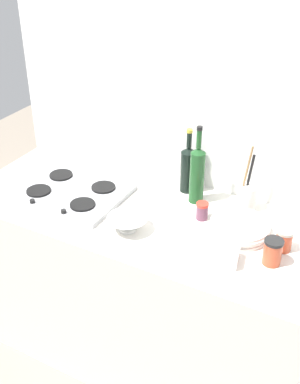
# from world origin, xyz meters

# --- Properties ---
(ground_plane) EXTENTS (6.00, 6.00, 0.00)m
(ground_plane) POSITION_xyz_m (0.00, 0.00, 0.00)
(ground_plane) COLOR gray
(ground_plane) RESTS_ON ground
(counter_block) EXTENTS (1.80, 0.70, 0.90)m
(counter_block) POSITION_xyz_m (0.00, 0.00, 0.45)
(counter_block) COLOR silver
(counter_block) RESTS_ON ground
(backsplash_panel) EXTENTS (1.90, 0.06, 2.37)m
(backsplash_panel) POSITION_xyz_m (0.00, 0.38, 1.19)
(backsplash_panel) COLOR white
(backsplash_panel) RESTS_ON ground
(stovetop_hob) EXTENTS (0.51, 0.39, 0.04)m
(stovetop_hob) POSITION_xyz_m (-0.42, -0.02, 0.91)
(stovetop_hob) COLOR #B2B2B7
(stovetop_hob) RESTS_ON counter_block
(plate_stack) EXTENTS (0.26, 0.26, 0.05)m
(plate_stack) POSITION_xyz_m (0.41, 0.05, 0.93)
(plate_stack) COLOR white
(plate_stack) RESTS_ON counter_block
(wine_bottle_leftmost) EXTENTS (0.07, 0.07, 0.33)m
(wine_bottle_leftmost) POSITION_xyz_m (0.06, 0.28, 1.02)
(wine_bottle_leftmost) COLOR black
(wine_bottle_leftmost) RESTS_ON counter_block
(wine_bottle_mid_left) EXTENTS (0.07, 0.07, 0.38)m
(wine_bottle_mid_left) POSITION_xyz_m (0.14, 0.21, 1.05)
(wine_bottle_mid_left) COLOR #19471E
(wine_bottle_mid_left) RESTS_ON counter_block
(mixing_bowl) EXTENTS (0.18, 0.18, 0.06)m
(mixing_bowl) POSITION_xyz_m (-0.03, -0.15, 0.93)
(mixing_bowl) COLOR white
(mixing_bowl) RESTS_ON counter_block
(butter_dish) EXTENTS (0.18, 0.13, 0.06)m
(butter_dish) POSITION_xyz_m (0.39, -0.16, 0.93)
(butter_dish) COLOR white
(butter_dish) RESTS_ON counter_block
(utensil_crock) EXTENTS (0.08, 0.08, 0.32)m
(utensil_crock) POSITION_xyz_m (0.37, 0.26, 0.97)
(utensil_crock) COLOR silver
(utensil_crock) RESTS_ON counter_block
(condiment_jar_front) EXTENTS (0.06, 0.06, 0.08)m
(condiment_jar_front) POSITION_xyz_m (0.22, 0.08, 0.94)
(condiment_jar_front) COLOR #66384C
(condiment_jar_front) RESTS_ON counter_block
(condiment_jar_rear) EXTENTS (0.07, 0.07, 0.10)m
(condiment_jar_rear) POSITION_xyz_m (0.60, 0.03, 0.95)
(condiment_jar_rear) COLOR #C64C2D
(condiment_jar_rear) RESTS_ON counter_block
(condiment_jar_spare) EXTENTS (0.08, 0.08, 0.11)m
(condiment_jar_spare) POSITION_xyz_m (0.58, -0.08, 0.96)
(condiment_jar_spare) COLOR #C64C2D
(condiment_jar_spare) RESTS_ON counter_block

